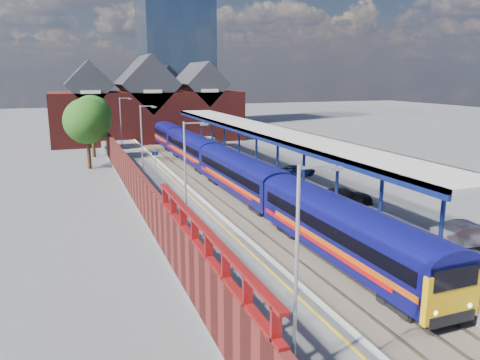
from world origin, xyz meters
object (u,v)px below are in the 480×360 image
object	(u,v)px
lamp_post_a	(301,261)
parked_car_silver	(470,234)
lamp_post_d	(122,123)
parked_car_dark	(344,196)
parked_car_blue	(297,171)
lamp_post_b	(188,173)
train	(213,158)
platform_sign	(155,160)
lamp_post_c	(143,139)

from	to	relation	value
lamp_post_a	parked_car_silver	size ratio (longest dim) A/B	1.63
lamp_post_d	parked_car_dark	xyz separation A→B (m)	(12.86, -28.76, -3.35)
lamp_post_a	parked_car_blue	world-z (taller)	lamp_post_a
lamp_post_b	lamp_post_d	distance (m)	32.00
train	lamp_post_d	distance (m)	14.40
train	lamp_post_a	size ratio (longest dim) A/B	9.42
train	parked_car_blue	world-z (taller)	train
lamp_post_d	platform_sign	bearing A→B (deg)	-84.44
train	platform_sign	xyz separation A→B (m)	(-6.49, -2.28, 0.57)
lamp_post_d	parked_car_blue	bearing A→B (deg)	-52.11
parked_car_dark	lamp_post_a	bearing A→B (deg)	150.69
lamp_post_d	platform_sign	distance (m)	14.25
platform_sign	parked_car_blue	distance (m)	13.63
lamp_post_b	lamp_post_d	bearing A→B (deg)	90.00
lamp_post_d	lamp_post_c	bearing A→B (deg)	-90.00
lamp_post_d	parked_car_blue	xyz separation A→B (m)	(14.25, -18.30, -3.45)
train	lamp_post_b	bearing A→B (deg)	-111.18
lamp_post_a	lamp_post_b	size ratio (longest dim) A/B	1.00
parked_car_silver	parked_car_blue	size ratio (longest dim) A/B	1.11
train	lamp_post_d	size ratio (longest dim) A/B	9.42
lamp_post_b	platform_sign	bearing A→B (deg)	85.67
train	parked_car_blue	distance (m)	9.19
lamp_post_a	parked_car_blue	distance (m)	31.34
parked_car_dark	lamp_post_c	bearing A→B (deg)	52.61
train	lamp_post_a	world-z (taller)	lamp_post_a
lamp_post_b	platform_sign	xyz separation A→B (m)	(1.36, 18.00, -2.30)
train	platform_sign	bearing A→B (deg)	-160.66
lamp_post_b	lamp_post_d	size ratio (longest dim) A/B	1.00
lamp_post_c	lamp_post_d	world-z (taller)	same
lamp_post_a	lamp_post_c	bearing A→B (deg)	90.00
train	parked_car_dark	xyz separation A→B (m)	(5.00, -17.04, -0.48)
train	lamp_post_d	bearing A→B (deg)	123.83
platform_sign	parked_car_blue	world-z (taller)	platform_sign
platform_sign	lamp_post_a	bearing A→B (deg)	-92.44
lamp_post_b	lamp_post_c	world-z (taller)	same
lamp_post_b	parked_car_blue	xyz separation A→B (m)	(14.25, 13.70, -3.45)
train	lamp_post_c	xyz separation A→B (m)	(-7.86, -4.28, 2.87)
lamp_post_d	parked_car_blue	world-z (taller)	lamp_post_d
train	platform_sign	distance (m)	6.90
lamp_post_b	platform_sign	distance (m)	18.20
platform_sign	lamp_post_d	bearing A→B (deg)	95.56
lamp_post_c	parked_car_silver	distance (m)	27.34
parked_car_dark	parked_car_silver	bearing A→B (deg)	-161.92
lamp_post_c	parked_car_dark	distance (m)	18.42
lamp_post_c	platform_sign	world-z (taller)	lamp_post_c
lamp_post_d	platform_sign	size ratio (longest dim) A/B	2.80
lamp_post_a	parked_car_silver	bearing A→B (deg)	26.06
parked_car_dark	parked_car_blue	world-z (taller)	parked_car_dark
parked_car_silver	parked_car_dark	xyz separation A→B (m)	(-1.89, 10.03, -0.07)
lamp_post_d	parked_car_silver	bearing A→B (deg)	-69.19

